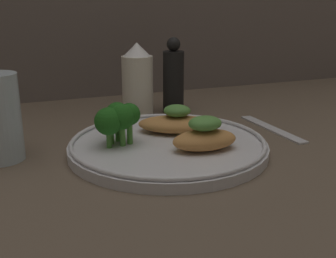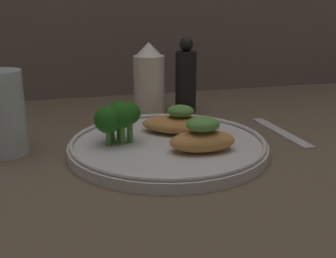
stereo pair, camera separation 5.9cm
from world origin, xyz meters
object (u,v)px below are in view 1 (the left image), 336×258
Objects in this scene: sauce_bottle at (138,81)px; pepper_grinder at (173,79)px; plate at (168,145)px; broccoli_bunch at (117,119)px.

sauce_bottle is 7.11cm from pepper_grinder.
plate is 2.09× the size of sauce_bottle.
broccoli_bunch is at bearing -130.19° from pepper_grinder.
pepper_grinder is at bearing 66.29° from plate.
sauce_bottle is at bearing 180.00° from pepper_grinder.
sauce_bottle reaches higher than plate.
broccoli_bunch is at bearing 165.93° from plate.
broccoli_bunch is 20.83cm from sauce_bottle.
pepper_grinder is (7.11, 0.00, -0.03)cm from sauce_bottle.
plate is at bearing -113.71° from pepper_grinder.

